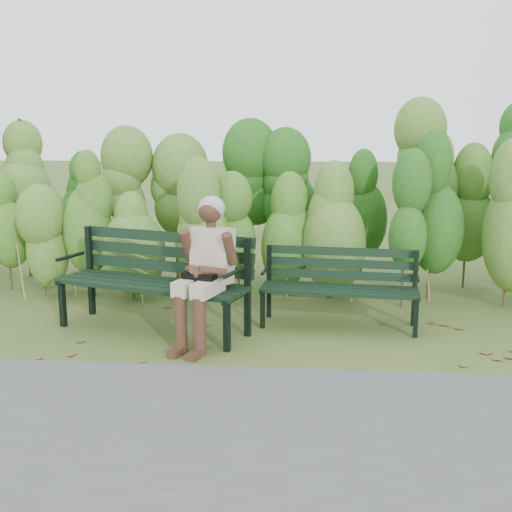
{
  "coord_description": "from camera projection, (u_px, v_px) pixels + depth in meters",
  "views": [
    {
      "loc": [
        0.52,
        -5.89,
        2.03
      ],
      "look_at": [
        0.0,
        0.35,
        0.75
      ],
      "focal_mm": 42.0,
      "sensor_mm": 36.0,
      "label": 1
    }
  ],
  "objects": [
    {
      "name": "bench_right",
      "position": [
        340.0,
        281.0,
        6.41
      ],
      "size": [
        1.7,
        0.72,
        0.83
      ],
      "color": "black",
      "rests_on": "ground"
    },
    {
      "name": "footpath",
      "position": [
        225.0,
        439.0,
        4.05
      ],
      "size": [
        60.0,
        2.5,
        0.01
      ],
      "primitive_type": "cube",
      "color": "#474749",
      "rests_on": "ground"
    },
    {
      "name": "ground",
      "position": [
        253.0,
        334.0,
        6.2
      ],
      "size": [
        80.0,
        80.0,
        0.0
      ],
      "primitive_type": "plane",
      "color": "#3A541F"
    },
    {
      "name": "leaf_litter",
      "position": [
        272.0,
        342.0,
        5.95
      ],
      "size": [
        5.45,
        2.15,
        0.01
      ],
      "color": "brown",
      "rests_on": "ground"
    },
    {
      "name": "hedge_band",
      "position": [
        266.0,
        195.0,
        7.76
      ],
      "size": [
        11.04,
        1.67,
        2.42
      ],
      "color": "#47381E",
      "rests_on": "ground"
    },
    {
      "name": "seated_woman",
      "position": [
        206.0,
        262.0,
        5.77
      ],
      "size": [
        0.62,
        0.88,
        1.44
      ],
      "color": "#B6A78C",
      "rests_on": "ground"
    },
    {
      "name": "bench_left",
      "position": [
        157.0,
        273.0,
        6.26
      ],
      "size": [
        2.14,
        1.26,
        1.02
      ],
      "color": "black",
      "rests_on": "ground"
    }
  ]
}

